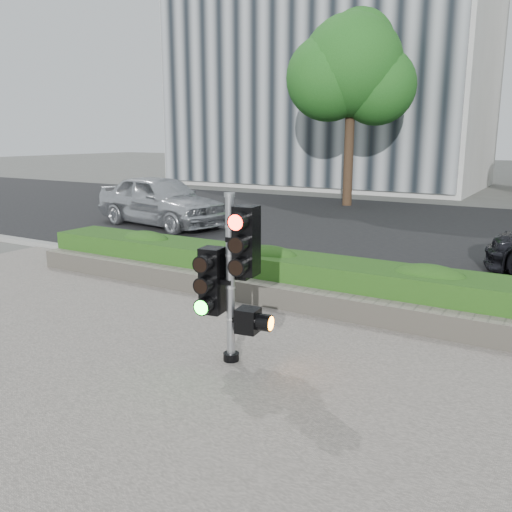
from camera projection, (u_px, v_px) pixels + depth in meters
name	position (u px, v px, depth m)	size (l,w,h in m)	color
ground	(251.00, 357.00, 6.69)	(120.00, 120.00, 0.00)	#51514C
sidewalk	(98.00, 457.00, 4.60)	(16.00, 11.00, 0.03)	#9E9389
road	(439.00, 234.00, 15.06)	(60.00, 13.00, 0.02)	black
curb	(347.00, 291.00, 9.32)	(60.00, 0.25, 0.12)	gray
stone_wall	(316.00, 302.00, 8.24)	(12.00, 0.32, 0.34)	gray
hedge	(333.00, 282.00, 8.75)	(12.00, 1.00, 0.68)	#458127
building_left	(332.00, 43.00, 28.82)	(16.00, 9.00, 15.00)	#B7B7B2
tree_left	(352.00, 70.00, 20.04)	(4.61, 4.03, 7.34)	black
traffic_signal	(233.00, 270.00, 6.31)	(0.72, 0.56, 2.02)	black
car_silver	(161.00, 200.00, 16.16)	(1.80, 4.48, 1.53)	silver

